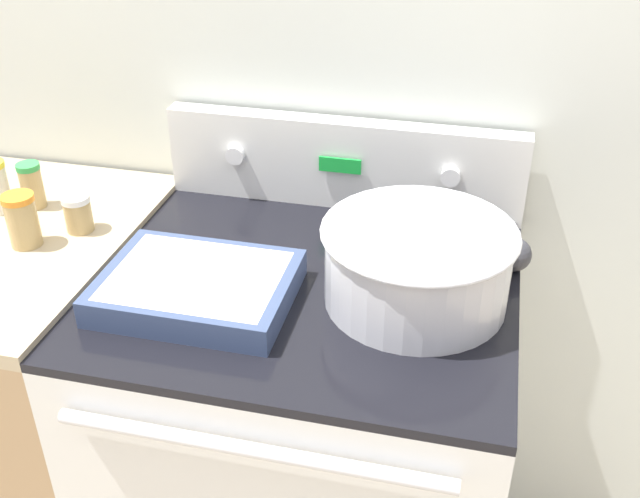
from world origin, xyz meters
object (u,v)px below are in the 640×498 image
object	(u,v)px
spice_jar_orange_cap	(22,220)
spice_jar_green_cap	(32,185)
mixing_bowl	(417,261)
spice_jar_white_cap	(78,213)
ladle	(514,250)
casserole_dish	(197,286)

from	to	relation	value
spice_jar_orange_cap	spice_jar_green_cap	size ratio (longest dim) A/B	1.09
mixing_bowl	spice_jar_green_cap	size ratio (longest dim) A/B	3.39
mixing_bowl	spice_jar_white_cap	distance (m)	0.70
spice_jar_white_cap	spice_jar_green_cap	bearing A→B (deg)	153.83
ladle	spice_jar_green_cap	world-z (taller)	spice_jar_green_cap
mixing_bowl	spice_jar_green_cap	xyz separation A→B (m)	(-0.84, 0.14, -0.02)
casserole_dish	spice_jar_orange_cap	distance (m)	0.40
mixing_bowl	spice_jar_green_cap	world-z (taller)	mixing_bowl
spice_jar_orange_cap	spice_jar_green_cap	xyz separation A→B (m)	(-0.07, 0.15, -0.00)
mixing_bowl	spice_jar_orange_cap	xyz separation A→B (m)	(-0.77, -0.00, -0.02)
spice_jar_green_cap	spice_jar_orange_cap	bearing A→B (deg)	-64.16
ladle	spice_jar_white_cap	world-z (taller)	spice_jar_white_cap
casserole_dish	spice_jar_white_cap	bearing A→B (deg)	153.20
ladle	mixing_bowl	bearing A→B (deg)	-134.84
spice_jar_white_cap	mixing_bowl	bearing A→B (deg)	-5.95
casserole_dish	ladle	world-z (taller)	ladle
ladle	spice_jar_white_cap	distance (m)	0.87
mixing_bowl	ladle	xyz separation A→B (m)	(0.17, 0.17, -0.05)
spice_jar_orange_cap	spice_jar_green_cap	bearing A→B (deg)	115.84
spice_jar_green_cap	mixing_bowl	bearing A→B (deg)	-9.73
mixing_bowl	ladle	world-z (taller)	mixing_bowl
mixing_bowl	casserole_dish	xyz separation A→B (m)	(-0.38, -0.09, -0.05)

